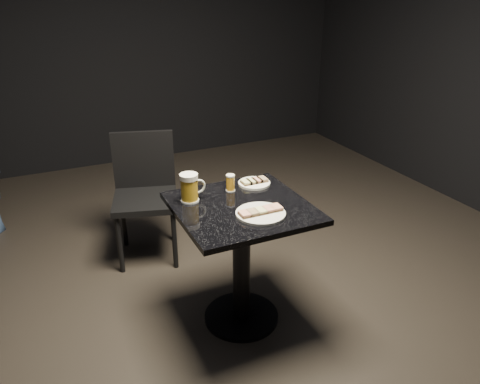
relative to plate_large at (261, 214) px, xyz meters
name	(u,v)px	position (x,y,z in m)	size (l,w,h in m)	color
floor	(241,318)	(-0.04, 0.14, -0.76)	(6.00, 6.00, 0.00)	black
plate_large	(261,214)	(0.00, 0.00, 0.00)	(0.26, 0.26, 0.01)	silver
plate_small	(254,183)	(0.15, 0.37, 0.00)	(0.19, 0.19, 0.01)	white
table	(242,244)	(-0.04, 0.14, -0.25)	(0.70, 0.70, 0.75)	black
beer_mug	(190,188)	(-0.27, 0.31, 0.07)	(0.15, 0.10, 0.16)	silver
beer_tumbler	(230,183)	(-0.02, 0.34, 0.04)	(0.05, 0.05, 0.10)	silver
chair	(145,189)	(-0.33, 1.13, -0.25)	(0.54, 0.54, 0.89)	black
canapes_on_plate_large	(261,211)	(0.00, 0.00, 0.02)	(0.23, 0.07, 0.02)	#4C3521
canapes_on_plate_small	(254,181)	(0.15, 0.37, 0.02)	(0.16, 0.07, 0.02)	#4C3521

